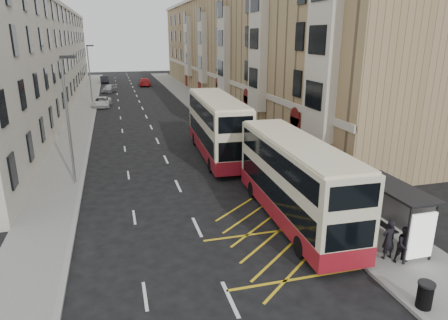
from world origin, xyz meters
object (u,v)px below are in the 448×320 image
object	(u,v)px
double_decker_rear	(217,127)
pedestrian_near	(389,239)
pedestrian_mid	(405,245)
litter_bin	(425,295)
double_decker_front	(295,181)
car_silver	(109,88)
street_lamp_far	(90,73)
bus_shelter	(401,204)
pedestrian_far	(328,197)
car_red	(145,82)
car_dark	(104,80)
street_lamp_near	(68,114)
white_van	(102,102)

from	to	relation	value
double_decker_rear	pedestrian_near	bearing A→B (deg)	-77.07
pedestrian_mid	litter_bin	bearing A→B (deg)	-111.41
double_decker_front	litter_bin	bearing A→B (deg)	-78.52
car_silver	street_lamp_far	bearing A→B (deg)	-78.85
bus_shelter	double_decker_rear	size ratio (longest dim) A/B	0.35
pedestrian_far	street_lamp_far	bearing A→B (deg)	-44.98
street_lamp_far	car_red	size ratio (longest dim) A/B	1.52
bus_shelter	street_lamp_far	xyz separation A→B (m)	(-14.69, 42.39, 2.50)
litter_bin	car_dark	distance (m)	77.72
pedestrian_far	car_red	bearing A→B (deg)	-60.00
bus_shelter	car_red	xyz separation A→B (m)	(-5.94, 65.58, -1.37)
street_lamp_far	pedestrian_mid	bearing A→B (deg)	-72.27
car_red	pedestrian_far	bearing A→B (deg)	98.19
pedestrian_far	car_red	xyz separation A→B (m)	(-4.76, 61.45, -0.18)
street_lamp_near	pedestrian_mid	world-z (taller)	street_lamp_near
car_dark	white_van	bearing A→B (deg)	-94.70
litter_bin	pedestrian_far	bearing A→B (deg)	84.31
car_dark	street_lamp_far	bearing A→B (deg)	-96.87
bus_shelter	pedestrian_near	world-z (taller)	bus_shelter
street_lamp_far	white_van	bearing A→B (deg)	24.64
double_decker_rear	pedestrian_mid	world-z (taller)	double_decker_rear
white_van	car_dark	size ratio (longest dim) A/B	1.12
pedestrian_mid	car_silver	size ratio (longest dim) A/B	0.39
street_lamp_far	car_dark	bearing A→B (deg)	87.84
double_decker_rear	pedestrian_far	world-z (taller)	double_decker_rear
double_decker_rear	car_silver	xyz separation A→B (m)	(-8.30, 41.31, -1.71)
double_decker_front	car_silver	distance (m)	54.48
double_decker_rear	white_van	size ratio (longest dim) A/B	2.53
double_decker_rear	car_red	world-z (taller)	double_decker_rear
double_decker_front	double_decker_rear	distance (m)	12.40
white_van	bus_shelter	bearing A→B (deg)	-66.52
white_van	car_red	bearing A→B (deg)	77.42
litter_bin	white_van	xyz separation A→B (m)	(-11.55, 46.95, 0.00)
pedestrian_mid	pedestrian_far	distance (m)	5.49
pedestrian_mid	double_decker_rear	bearing A→B (deg)	105.56
pedestrian_near	pedestrian_mid	xyz separation A→B (m)	(0.46, -0.46, -0.08)
pedestrian_near	car_silver	xyz separation A→B (m)	(-11.37, 58.40, -0.34)
pedestrian_far	pedestrian_mid	bearing A→B (deg)	120.48
litter_bin	white_van	bearing A→B (deg)	103.82
double_decker_front	car_silver	bearing A→B (deg)	101.46
pedestrian_near	white_van	distance (m)	45.53
street_lamp_near	car_red	bearing A→B (deg)	80.65
bus_shelter	white_van	distance (m)	45.03
street_lamp_far	pedestrian_near	xyz separation A→B (m)	(13.52, -43.29, -3.60)
car_red	street_lamp_near	bearing A→B (deg)	84.42
street_lamp_near	pedestrian_near	distance (m)	19.30
bus_shelter	car_red	distance (m)	65.86
double_decker_front	car_silver	size ratio (longest dim) A/B	2.65
car_dark	car_red	size ratio (longest dim) A/B	0.81
pedestrian_near	pedestrian_mid	bearing A→B (deg)	129.86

